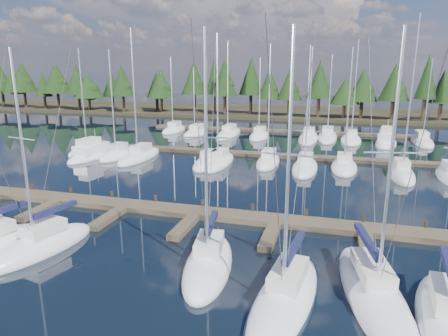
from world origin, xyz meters
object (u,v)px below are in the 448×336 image
(front_sailboat_3, at_px, (208,264))
(motor_yacht_left, at_px, (92,154))
(front_sailboat_5, at_px, (373,293))
(motor_yacht_right, at_px, (386,141))
(front_sailboat_4, at_px, (285,298))
(front_sailboat_6, at_px, (448,322))
(main_dock, at_px, (195,215))
(front_sailboat_2, at_px, (41,246))

(front_sailboat_3, relative_size, motor_yacht_left, 1.59)
(motor_yacht_left, bearing_deg, front_sailboat_3, -45.26)
(front_sailboat_5, relative_size, motor_yacht_right, 1.48)
(front_sailboat_5, bearing_deg, front_sailboat_4, -157.84)
(front_sailboat_6, bearing_deg, main_dock, 147.91)
(front_sailboat_6, height_order, motor_yacht_left, front_sailboat_6)
(front_sailboat_5, relative_size, front_sailboat_6, 0.93)
(front_sailboat_2, bearing_deg, main_dock, 46.86)
(front_sailboat_3, bearing_deg, motor_yacht_left, 134.74)
(motor_yacht_right, bearing_deg, front_sailboat_5, -96.42)
(motor_yacht_right, bearing_deg, front_sailboat_2, -119.20)
(front_sailboat_2, xyz_separation_m, front_sailboat_5, (19.23, 0.02, -0.01))
(front_sailboat_2, height_order, front_sailboat_6, front_sailboat_6)
(front_sailboat_3, bearing_deg, front_sailboat_5, -3.94)
(front_sailboat_2, relative_size, front_sailboat_5, 0.96)
(motor_yacht_left, bearing_deg, front_sailboat_5, -36.91)
(front_sailboat_5, bearing_deg, front_sailboat_6, -28.75)
(main_dock, xyz_separation_m, motor_yacht_left, (-19.45, 15.87, 0.26))
(main_dock, height_order, front_sailboat_2, front_sailboat_2)
(main_dock, relative_size, motor_yacht_right, 4.86)
(motor_yacht_right, bearing_deg, front_sailboat_3, -107.59)
(main_dock, bearing_deg, motor_yacht_right, 64.55)
(front_sailboat_6, height_order, motor_yacht_right, front_sailboat_6)
(front_sailboat_2, distance_m, motor_yacht_left, 26.58)
(front_sailboat_4, bearing_deg, front_sailboat_2, 173.87)
(motor_yacht_right, bearing_deg, motor_yacht_left, -151.78)
(main_dock, distance_m, front_sailboat_6, 17.57)
(front_sailboat_6, bearing_deg, motor_yacht_right, 87.54)
(front_sailboat_3, height_order, front_sailboat_5, front_sailboat_3)
(motor_yacht_right, bearing_deg, front_sailboat_6, -92.46)
(front_sailboat_3, relative_size, front_sailboat_6, 0.94)
(main_dock, relative_size, front_sailboat_6, 3.05)
(main_dock, distance_m, front_sailboat_5, 14.25)
(front_sailboat_4, xyz_separation_m, motor_yacht_right, (8.89, 44.70, 0.20))
(motor_yacht_left, distance_m, motor_yacht_right, 41.15)
(front_sailboat_6, bearing_deg, front_sailboat_2, 175.90)
(front_sailboat_3, bearing_deg, motor_yacht_right, 72.41)
(main_dock, xyz_separation_m, front_sailboat_3, (3.35, -7.14, 0.09))
(main_dock, height_order, front_sailboat_5, front_sailboat_5)
(front_sailboat_2, bearing_deg, front_sailboat_6, -4.10)
(front_sailboat_5, distance_m, front_sailboat_6, 3.33)
(front_sailboat_3, relative_size, motor_yacht_right, 1.50)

